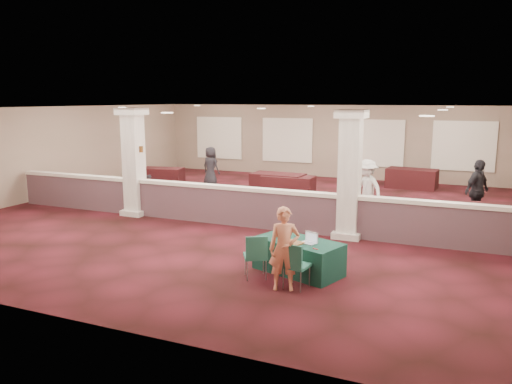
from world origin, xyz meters
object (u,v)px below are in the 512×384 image
at_px(far_table_front_right, 486,219).
at_px(far_table_back_center, 278,184).
at_px(far_table_front_left, 185,193).
at_px(attendee_c, 477,191).
at_px(attendee_d, 211,167).
at_px(woman, 284,249).
at_px(far_table_front_center, 288,186).
at_px(far_table_back_right, 412,179).
at_px(far_table_back_left, 163,176).
at_px(attendee_a, 140,179).
at_px(conf_chair_main, 295,262).
at_px(attendee_b, 367,189).
at_px(near_table, 298,256).
at_px(conf_chair_side, 256,253).

height_order(far_table_front_right, far_table_back_center, far_table_back_center).
bearing_deg(far_table_front_left, attendee_c, 5.48).
bearing_deg(attendee_d, woman, 138.00).
distance_m(woman, far_table_front_left, 8.39).
bearing_deg(woman, far_table_front_center, 89.03).
distance_m(far_table_front_right, far_table_back_right, 6.69).
relative_size(far_table_back_left, attendee_d, 1.06).
bearing_deg(woman, attendee_a, 122.15).
bearing_deg(far_table_front_left, far_table_front_right, -2.06).
bearing_deg(conf_chair_main, woman, -144.21).
distance_m(far_table_front_right, attendee_d, 10.63).
xyz_separation_m(far_table_front_center, far_table_back_left, (-5.62, 0.45, -0.04)).
distance_m(far_table_front_left, attendee_c, 9.09).
bearing_deg(attendee_b, far_table_back_left, -163.38).
bearing_deg(attendee_a, far_table_front_center, -8.27).
bearing_deg(near_table, far_table_back_left, 156.01).
bearing_deg(far_table_back_left, near_table, -43.07).
bearing_deg(far_table_front_center, woman, -71.03).
height_order(near_table, conf_chair_side, conf_chair_side).
bearing_deg(far_table_back_right, woman, -94.82).
relative_size(near_table, far_table_back_right, 0.92).
bearing_deg(far_table_back_center, far_table_back_right, 37.05).
distance_m(near_table, far_table_back_right, 11.03).
relative_size(near_table, attendee_d, 1.10).
bearing_deg(far_table_back_right, attendee_b, -97.27).
bearing_deg(far_table_back_center, attendee_b, -32.30).
height_order(far_table_back_left, attendee_d, attendee_d).
bearing_deg(attendee_c, attendee_a, 128.83).
xyz_separation_m(near_table, far_table_front_left, (-5.72, 5.11, -0.01)).
relative_size(near_table, far_table_back_center, 0.90).
distance_m(far_table_back_center, attendee_c, 6.87).
height_order(far_table_front_left, attendee_b, attendee_b).
distance_m(far_table_front_left, far_table_front_right, 9.28).
relative_size(far_table_front_center, far_table_back_center, 0.96).
distance_m(conf_chair_side, attendee_d, 10.73).
bearing_deg(attendee_d, far_table_back_left, 24.60).
bearing_deg(attendee_c, far_table_front_left, 127.26).
relative_size(conf_chair_side, far_table_back_right, 0.47).
height_order(far_table_front_center, far_table_back_left, far_table_front_center).
distance_m(woman, far_table_back_right, 11.99).
bearing_deg(attendee_b, attendee_a, -141.97).
bearing_deg(attendee_a, far_table_back_left, 70.31).
bearing_deg(woman, far_table_front_left, 113.52).
relative_size(far_table_back_left, far_table_back_right, 0.88).
relative_size(far_table_front_right, attendee_a, 1.20).
bearing_deg(far_table_back_right, attendee_a, -142.66).
distance_m(far_table_front_center, attendee_d, 3.72).
bearing_deg(conf_chair_main, far_table_back_left, 144.04).
distance_m(far_table_back_right, attendee_a, 10.39).
bearing_deg(far_table_front_left, woman, -46.54).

